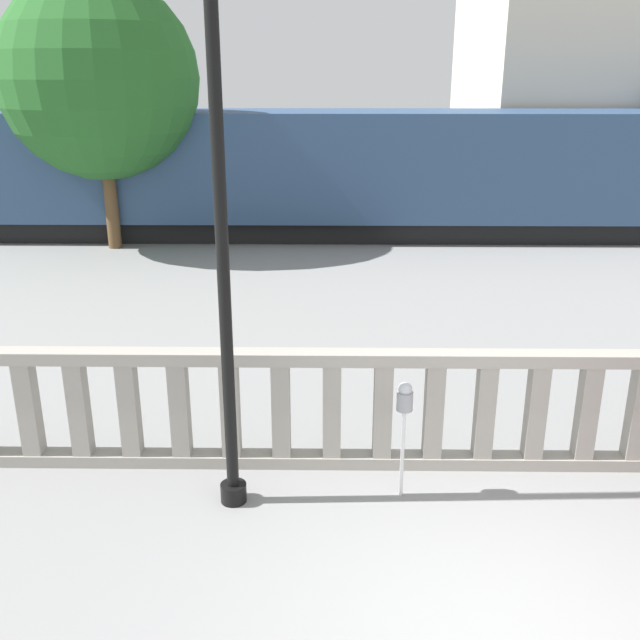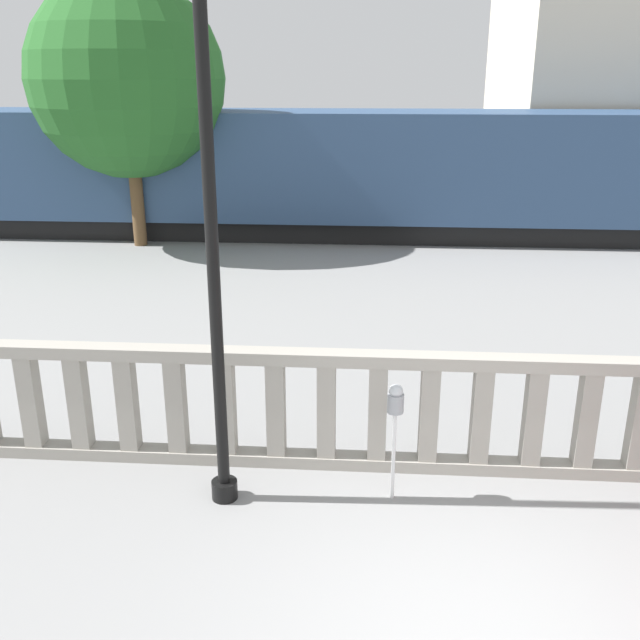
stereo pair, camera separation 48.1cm
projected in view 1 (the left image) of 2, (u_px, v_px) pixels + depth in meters
The scene contains 5 objects.
balustrade at pixel (459, 411), 7.85m from camera, with size 12.44×0.24×1.39m.
lamppost at pixel (217, 128), 6.18m from camera, with size 0.34×0.34×6.53m.
parking_meter at pixel (404, 406), 7.19m from camera, with size 0.17×0.17×1.30m.
train_near at pixel (272, 171), 18.86m from camera, with size 26.88×2.72×3.86m.
tree_left at pixel (99, 79), 16.72m from camera, with size 4.70×4.70×6.41m.
Camera 1 is at (-1.44, -4.40, 4.24)m, focal length 40.00 mm.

